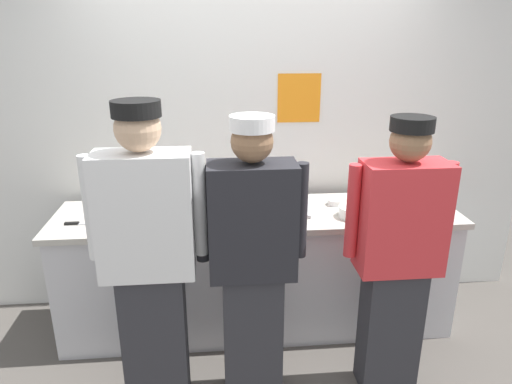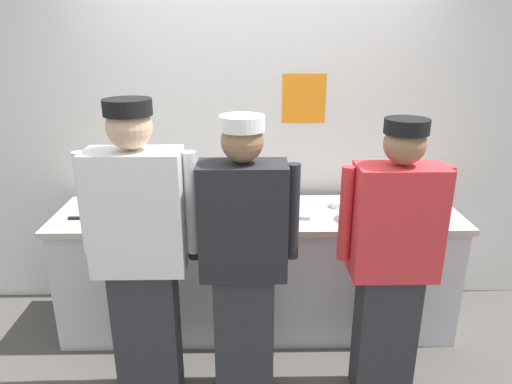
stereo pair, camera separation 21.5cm
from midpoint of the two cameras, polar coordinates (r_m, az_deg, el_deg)
The scene contains 18 objects.
ground_plane at distance 3.31m, azimuth 2.31°, elevation -19.26°, with size 9.00×9.00×0.00m, color #514C47.
wall_back at distance 3.46m, azimuth 1.88°, elevation 8.88°, with size 4.31×0.11×2.88m.
prep_counter at distance 3.36m, azimuth 2.08°, elevation -9.52°, with size 2.75×0.67×0.89m.
chef_near_left at distance 2.56m, azimuth -11.66°, elevation -7.23°, with size 0.63×0.24×1.75m.
chef_center at distance 2.54m, azimuth 0.89°, elevation -8.13°, with size 0.60×0.24×1.67m.
chef_far_right at distance 2.70m, azimuth 18.66°, elevation -7.80°, with size 0.60×0.24×1.65m.
plate_stack_front at distance 3.15m, azimuth -13.53°, elevation -2.60°, with size 0.19×0.19×0.06m.
plate_stack_rear at distance 3.12m, azimuth 13.96°, elevation -2.73°, with size 0.20×0.20×0.07m.
mixing_bowl_steel at distance 3.19m, azimuth -7.29°, elevation -1.18°, with size 0.30×0.30×0.14m, color #B7BABF.
sheet_tray at distance 3.21m, azimuth 5.07°, elevation -2.08°, with size 0.41×0.31×0.02m, color #B7BABF.
squeeze_bottle_primary at distance 3.19m, azimuth -0.63°, elevation -0.64°, with size 0.05×0.05×0.19m.
squeeze_bottle_secondary at distance 3.39m, azimuth 16.63°, elevation -0.32°, with size 0.06×0.06×0.18m.
squeeze_bottle_spare at distance 3.37m, azimuth -13.19°, elevation 0.16°, with size 0.06×0.06×0.21m.
ramekin_red_sauce at distance 3.35m, azimuth 22.46°, elevation -2.42°, with size 0.08×0.08×0.04m.
ramekin_orange_sauce at distance 3.32m, azimuth 11.80°, elevation -1.47°, with size 0.10×0.10×0.04m.
ramekin_yellow_sauce at distance 3.32m, azimuth 0.64°, elevation -1.03°, with size 0.10×0.10×0.04m.
ramekin_green_sauce at distance 3.15m, azimuth 17.22°, elevation -3.00°, with size 0.09×0.09×0.05m.
chefs_knife at distance 3.21m, azimuth -18.44°, elevation -3.13°, with size 0.27×0.03×0.02m.
Camera 2 is at (-0.06, -2.59, 2.07)m, focal length 32.51 mm.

